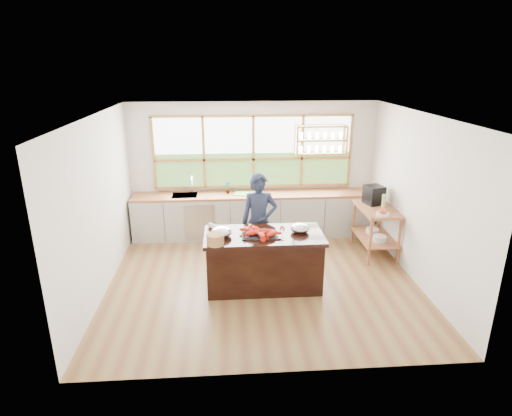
{
  "coord_description": "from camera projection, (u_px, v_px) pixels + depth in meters",
  "views": [
    {
      "loc": [
        -0.56,
        -6.32,
        3.45
      ],
      "look_at": [
        -0.1,
        0.15,
        1.21
      ],
      "focal_mm": 30.0,
      "sensor_mm": 36.0,
      "label": 1
    }
  ],
  "objects": [
    {
      "name": "cook",
      "position": [
        259.0,
        222.0,
        7.28
      ],
      "size": [
        0.63,
        0.42,
        1.69
      ],
      "primitive_type": "imported",
      "rotation": [
        0.0,
        0.0,
        -0.03
      ],
      "color": "#1E253C",
      "rests_on": "ground_plane"
    },
    {
      "name": "mixing_bowl_left",
      "position": [
        221.0,
        232.0,
        6.54
      ],
      "size": [
        0.32,
        0.32,
        0.15
      ],
      "primitive_type": "ellipsoid",
      "color": "#B2B4B9",
      "rests_on": "island"
    },
    {
      "name": "wine_glass",
      "position": [
        282.0,
        230.0,
        6.38
      ],
      "size": [
        0.08,
        0.08,
        0.22
      ],
      "color": "white",
      "rests_on": "island"
    },
    {
      "name": "potted_plant",
      "position": [
        228.0,
        187.0,
        8.63
      ],
      "size": [
        0.16,
        0.13,
        0.25
      ],
      "primitive_type": "imported",
      "rotation": [
        0.0,
        0.0,
        -0.4
      ],
      "color": "slate",
      "rests_on": "back_counter"
    },
    {
      "name": "right_shelf_unit",
      "position": [
        376.0,
        223.0,
        7.91
      ],
      "size": [
        0.62,
        1.1,
        0.9
      ],
      "color": "#A35E36",
      "rests_on": "ground_plane"
    },
    {
      "name": "wicker_basket",
      "position": [
        215.0,
        239.0,
        6.23
      ],
      "size": [
        0.26,
        0.26,
        0.16
      ],
      "primitive_type": "cylinder",
      "color": "tan",
      "rests_on": "island"
    },
    {
      "name": "espresso_machine",
      "position": [
        374.0,
        195.0,
        7.99
      ],
      "size": [
        0.38,
        0.39,
        0.35
      ],
      "primitive_type": "cube",
      "rotation": [
        0.0,
        0.0,
        0.27
      ],
      "color": "black",
      "rests_on": "right_shelf_unit"
    },
    {
      "name": "slate_board",
      "position": [
        260.0,
        235.0,
        6.58
      ],
      "size": [
        0.57,
        0.43,
        0.02
      ],
      "primitive_type": "cube",
      "rotation": [
        0.0,
        0.0,
        -0.05
      ],
      "color": "black",
      "rests_on": "island"
    },
    {
      "name": "back_counter",
      "position": [
        253.0,
        214.0,
        8.8
      ],
      "size": [
        4.9,
        0.63,
        0.9
      ],
      "color": "#AEADA5",
      "rests_on": "ground_plane"
    },
    {
      "name": "room_shell",
      "position": [
        262.0,
        170.0,
        7.03
      ],
      "size": [
        5.02,
        4.52,
        2.71
      ],
      "color": "silver",
      "rests_on": "ground_plane"
    },
    {
      "name": "fruit_bowl",
      "position": [
        383.0,
        213.0,
        7.43
      ],
      "size": [
        0.22,
        0.22,
        0.11
      ],
      "color": "white",
      "rests_on": "right_shelf_unit"
    },
    {
      "name": "cutting_board",
      "position": [
        244.0,
        194.0,
        8.64
      ],
      "size": [
        0.45,
        0.38,
        0.01
      ],
      "primitive_type": "cube",
      "rotation": [
        0.0,
        0.0,
        -0.21
      ],
      "color": "#67C94D",
      "rests_on": "back_counter"
    },
    {
      "name": "mixing_bowl_right",
      "position": [
        300.0,
        228.0,
        6.7
      ],
      "size": [
        0.3,
        0.3,
        0.14
      ],
      "primitive_type": "ellipsoid",
      "color": "#B2B4B9",
      "rests_on": "island"
    },
    {
      "name": "island",
      "position": [
        264.0,
        260.0,
        6.78
      ],
      "size": [
        1.85,
        0.9,
        0.9
      ],
      "color": "black",
      "rests_on": "ground_plane"
    },
    {
      "name": "lobster_pile",
      "position": [
        259.0,
        232.0,
        6.56
      ],
      "size": [
        0.55,
        0.48,
        0.08
      ],
      "color": "red",
      "rests_on": "slate_board"
    },
    {
      "name": "ground_plane",
      "position": [
        262.0,
        279.0,
        7.12
      ],
      "size": [
        5.0,
        5.0,
        0.0
      ],
      "primitive_type": "plane",
      "color": "olive"
    },
    {
      "name": "parchment_roll",
      "position": [
        215.0,
        227.0,
        6.8
      ],
      "size": [
        0.24,
        0.29,
        0.08
      ],
      "primitive_type": "cylinder",
      "rotation": [
        1.57,
        0.0,
        0.63
      ],
      "color": "silver",
      "rests_on": "island"
    },
    {
      "name": "wine_bottle",
      "position": [
        384.0,
        203.0,
        7.64
      ],
      "size": [
        0.08,
        0.08,
        0.3
      ],
      "primitive_type": "cylinder",
      "rotation": [
        0.0,
        0.0,
        -0.14
      ],
      "color": "#94A64E",
      "rests_on": "right_shelf_unit"
    }
  ]
}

